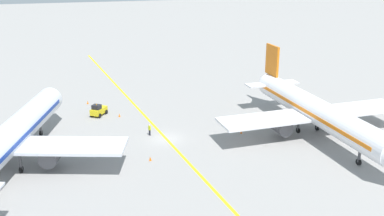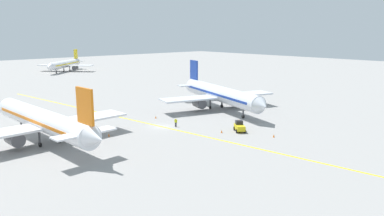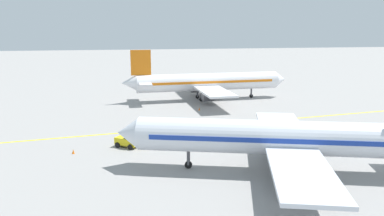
% 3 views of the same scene
% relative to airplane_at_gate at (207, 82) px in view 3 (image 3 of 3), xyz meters
% --- Properties ---
extents(ground_plane, '(400.00, 400.00, 0.00)m').
position_rel_airplane_at_gate_xyz_m(ground_plane, '(20.69, -4.39, -3.71)').
color(ground_plane, gray).
extents(apron_yellow_centreline, '(15.85, 119.05, 0.01)m').
position_rel_airplane_at_gate_xyz_m(apron_yellow_centreline, '(20.69, -4.39, -3.71)').
color(apron_yellow_centreline, yellow).
rests_on(apron_yellow_centreline, ground).
extents(airplane_at_gate, '(28.22, 35.52, 10.60)m').
position_rel_airplane_at_gate_xyz_m(airplane_at_gate, '(0.00, 0.00, 0.00)').
color(airplane_at_gate, white).
rests_on(airplane_at_gate, ground).
extents(airplane_adjacent_stand, '(28.33, 34.88, 10.60)m').
position_rel_airplane_at_gate_xyz_m(airplane_adjacent_stand, '(40.58, -0.66, 0.00)').
color(airplane_adjacent_stand, silver).
rests_on(airplane_adjacent_stand, ground).
extents(baggage_tug_white, '(2.97, 3.31, 2.11)m').
position_rel_airplane_at_gate_xyz_m(baggage_tug_white, '(29.16, -16.67, -2.81)').
color(baggage_tug_white, gold).
rests_on(baggage_tug_white, ground).
extents(ground_crew_worker, '(0.34, 0.54, 1.68)m').
position_rel_airplane_at_gate_xyz_m(ground_crew_worker, '(22.68, -6.20, -2.80)').
color(ground_crew_worker, '#23232D').
rests_on(ground_crew_worker, ground).
extents(traffic_cone_near_nose, '(0.32, 0.32, 0.55)m').
position_rel_airplane_at_gate_xyz_m(traffic_cone_near_nose, '(24.09, 2.08, -3.43)').
color(traffic_cone_near_nose, orange).
rests_on(traffic_cone_near_nose, ground).
extents(traffic_cone_mid_apron, '(0.32, 0.32, 0.55)m').
position_rel_airplane_at_gate_xyz_m(traffic_cone_mid_apron, '(25.99, -15.19, -3.43)').
color(traffic_cone_mid_apron, orange).
rests_on(traffic_cone_mid_apron, ground).
extents(traffic_cone_by_wingtip, '(0.32, 0.32, 0.55)m').
position_rel_airplane_at_gate_xyz_m(traffic_cone_by_wingtip, '(9.71, -3.48, -3.43)').
color(traffic_cone_by_wingtip, orange).
rests_on(traffic_cone_by_wingtip, ground).
extents(traffic_cone_far_edge, '(0.32, 0.32, 0.55)m').
position_rel_airplane_at_gate_xyz_m(traffic_cone_far_edge, '(30.57, -23.25, -3.43)').
color(traffic_cone_far_edge, orange).
rests_on(traffic_cone_far_edge, ground).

